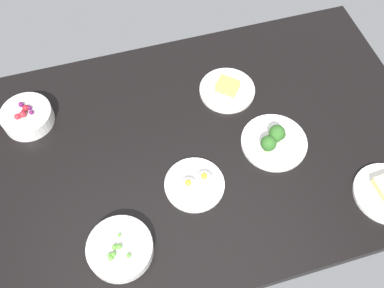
# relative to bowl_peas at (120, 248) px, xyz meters

# --- Properties ---
(dining_table) EXTENTS (1.48, 0.91, 0.04)m
(dining_table) POSITION_rel_bowl_peas_xyz_m (0.28, 0.26, -0.04)
(dining_table) COLOR black
(dining_table) RESTS_ON ground
(bowl_peas) EXTENTS (0.18, 0.18, 0.05)m
(bowl_peas) POSITION_rel_bowl_peas_xyz_m (0.00, 0.00, 0.00)
(bowl_peas) COLOR white
(bowl_peas) RESTS_ON dining_table
(plate_broccoli) EXTENTS (0.21, 0.21, 0.09)m
(plate_broccoli) POSITION_rel_bowl_peas_xyz_m (0.52, 0.20, 0.00)
(plate_broccoli) COLOR white
(plate_broccoli) RESTS_ON dining_table
(plate_eggs) EXTENTS (0.18, 0.18, 0.05)m
(plate_eggs) POSITION_rel_bowl_peas_xyz_m (0.25, 0.13, -0.01)
(plate_eggs) COLOR white
(plate_eggs) RESTS_ON dining_table
(bowl_berries) EXTENTS (0.16, 0.16, 0.07)m
(bowl_berries) POSITION_rel_bowl_peas_xyz_m (-0.20, 0.50, 0.01)
(bowl_berries) COLOR white
(bowl_berries) RESTS_ON dining_table
(plate_cheese) EXTENTS (0.19, 0.19, 0.04)m
(plate_cheese) POSITION_rel_bowl_peas_xyz_m (0.45, 0.44, -0.01)
(plate_cheese) COLOR white
(plate_cheese) RESTS_ON dining_table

